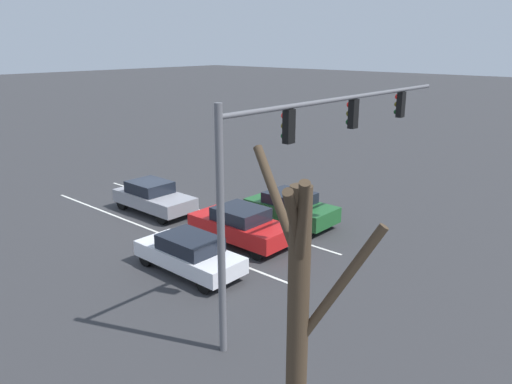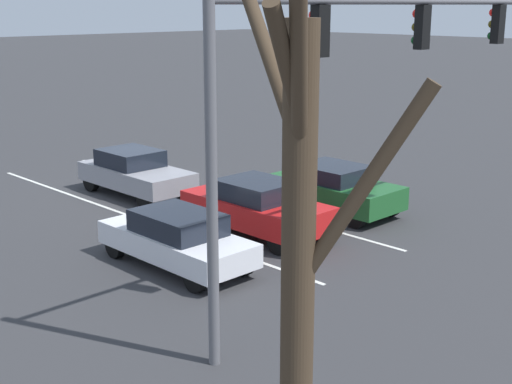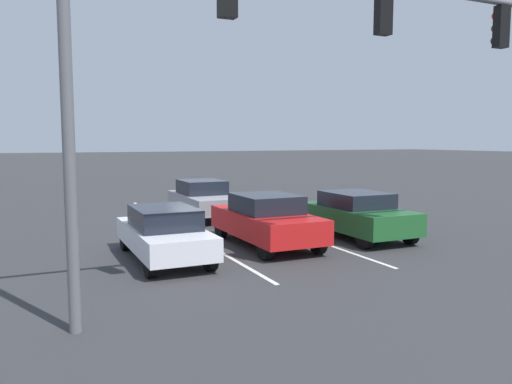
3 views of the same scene
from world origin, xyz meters
name	(u,v)px [view 3 (image 3 of 3)]	position (x,y,z in m)	size (l,w,h in m)	color
ground_plane	(204,217)	(0.00, 0.00, 0.00)	(240.00, 240.00, 0.00)	#333335
lane_stripe_left_divider	(260,221)	(-1.64, 1.90, 0.01)	(0.12, 15.80, 0.01)	silver
lane_stripe_center_divider	(178,228)	(1.64, 1.90, 0.01)	(0.12, 15.80, 0.01)	silver
car_white_rightlane_front	(164,233)	(3.29, 6.47, 0.73)	(1.72, 4.29, 1.40)	silver
car_darkgreen_leftlane_front	(357,214)	(-3.14, 6.10, 0.76)	(1.95, 4.14, 1.47)	#1E5928
car_red_midlane_front	(266,219)	(0.07, 5.98, 0.79)	(1.90, 4.42, 1.54)	red
car_gray_midlane_second	(204,199)	(0.03, 0.11, 0.78)	(1.86, 4.34, 1.52)	gray
traffic_signal_gantry	(289,36)	(1.93, 10.79, 5.08)	(11.94, 0.37, 6.64)	slate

